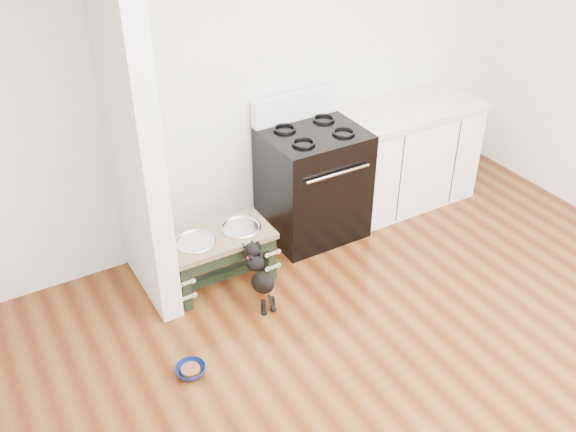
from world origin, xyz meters
name	(u,v)px	position (x,y,z in m)	size (l,w,h in m)	color
ground	(468,420)	(0.00, 0.00, 0.00)	(5.00, 5.00, 0.00)	#451F0C
room_shell	(524,184)	(0.00, 0.00, 1.62)	(5.00, 5.00, 5.00)	silver
partition_wall	(130,123)	(-1.18, 2.10, 1.35)	(0.15, 0.80, 2.70)	silver
oven_range	(313,181)	(0.25, 2.16, 0.48)	(0.76, 0.69, 1.14)	black
cabinet_run	(406,155)	(1.23, 2.18, 0.45)	(1.24, 0.64, 0.91)	white
dog_feeder	(220,249)	(-0.71, 1.91, 0.31)	(0.78, 0.42, 0.45)	black
puppy	(260,274)	(-0.57, 1.55, 0.26)	(0.14, 0.40, 0.48)	black
floor_bowl	(191,370)	(-1.28, 1.16, 0.03)	(0.24, 0.24, 0.06)	navy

